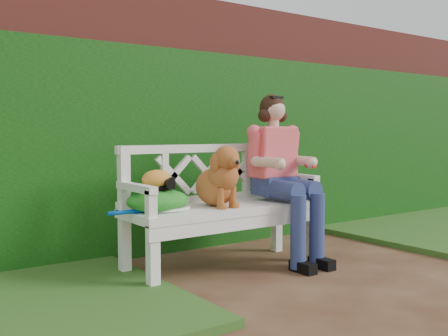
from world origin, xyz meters
TOP-DOWN VIEW (x-y plane):
  - ground at (0.00, 0.00)m, footprint 60.00×60.00m
  - brick_wall at (0.00, 1.90)m, footprint 10.00×0.30m
  - ivy_hedge at (0.00, 1.68)m, footprint 10.00×0.18m
  - grass_right at (2.40, 0.90)m, footprint 2.60×2.00m
  - garden_bench at (-0.50, 0.93)m, footprint 1.61×0.69m
  - seated_woman at (-0.01, 0.91)m, footprint 0.77×0.85m
  - dog at (-0.59, 0.88)m, footprint 0.30×0.40m
  - tennis_racket at (-1.01, 0.92)m, footprint 0.64×0.32m
  - green_bag at (-1.05, 0.93)m, footprint 0.52×0.45m
  - camera_item at (-1.01, 0.90)m, footprint 0.12×0.09m
  - baseball_glove at (-1.06, 0.92)m, footprint 0.22×0.18m

SIDE VIEW (x-z plane):
  - ground at x=0.00m, z-range 0.00..0.00m
  - grass_right at x=2.40m, z-range 0.00..0.05m
  - garden_bench at x=-0.50m, z-range 0.00..0.48m
  - tennis_racket at x=-1.01m, z-range 0.48..0.51m
  - green_bag at x=-1.05m, z-range 0.48..0.63m
  - seated_woman at x=-0.01m, z-range 0.00..1.24m
  - camera_item at x=-1.01m, z-range 0.63..0.71m
  - baseball_glove at x=-1.06m, z-range 0.63..0.76m
  - dog at x=-0.59m, z-range 0.48..0.92m
  - ivy_hedge at x=0.00m, z-range 0.00..1.70m
  - brick_wall at x=0.00m, z-range 0.00..2.20m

